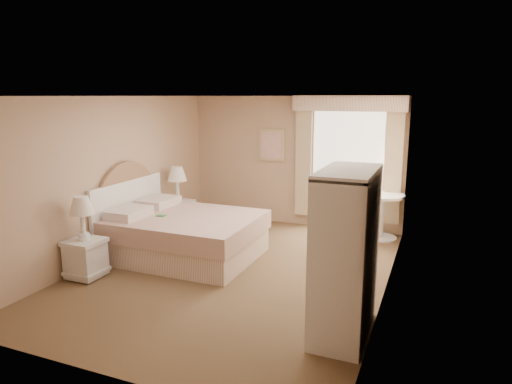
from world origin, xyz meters
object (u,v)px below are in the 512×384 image
at_px(nightstand_far, 178,207).
at_px(cafe_chair, 364,207).
at_px(armoire, 345,268).
at_px(nightstand_near, 85,248).
at_px(round_table, 382,209).
at_px(bed, 178,233).

distance_m(nightstand_far, cafe_chair, 3.41).
distance_m(nightstand_far, armoire, 4.50).
bearing_deg(nightstand_near, nightstand_far, 90.00).
distance_m(round_table, armoire, 3.57).
relative_size(cafe_chair, armoire, 0.54).
relative_size(nightstand_near, round_table, 1.41).
xyz_separation_m(nightstand_far, cafe_chair, (3.28, 0.91, 0.10)).
bearing_deg(round_table, armoire, -89.00).
bearing_deg(round_table, cafe_chair, -171.43).
distance_m(cafe_chair, armoire, 3.54).
relative_size(nightstand_near, cafe_chair, 1.19).
distance_m(nightstand_near, nightstand_far, 2.44).
xyz_separation_m(nightstand_near, round_table, (3.59, 3.40, 0.11)).
xyz_separation_m(round_table, armoire, (0.06, -3.56, 0.20)).
xyz_separation_m(nightstand_far, armoire, (3.65, -2.61, 0.29)).
bearing_deg(round_table, bed, -143.25).
distance_m(bed, round_table, 3.58).
bearing_deg(bed, nightstand_near, -119.97).
xyz_separation_m(bed, armoire, (2.93, -1.43, 0.36)).
bearing_deg(nightstand_near, round_table, 43.43).
bearing_deg(cafe_chair, armoire, -105.48).
xyz_separation_m(nightstand_near, armoire, (3.65, -0.17, 0.31)).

